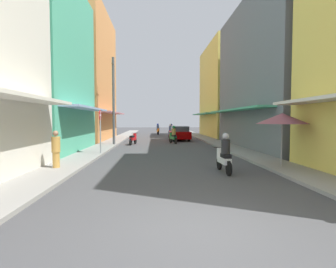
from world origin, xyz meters
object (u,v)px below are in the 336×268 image
motorbike_orange (158,130)px  parked_car (180,133)px  motorbike_green (173,136)px  motorbike_blue (171,132)px  street_sign_no_entry (100,126)px  motorbike_maroon (172,130)px  motorbike_red (133,139)px  pedestrian_crossing (56,151)px  motorbike_white (224,155)px  vendor_umbrella (282,119)px  utility_pole (114,101)px

motorbike_orange → parked_car: (2.05, -10.55, 0.04)m
motorbike_green → motorbike_blue: bearing=88.2°
parked_car → street_sign_no_entry: (-5.68, -10.96, 0.98)m
motorbike_green → motorbike_blue: size_ratio=1.00×
motorbike_maroon → parked_car: size_ratio=0.42×
motorbike_orange → motorbike_red: 15.03m
pedestrian_crossing → street_sign_no_entry: (0.85, 4.75, 0.90)m
motorbike_orange → motorbike_blue: size_ratio=1.03×
motorbike_orange → street_sign_no_entry: size_ratio=0.68×
pedestrian_crossing → street_sign_no_entry: street_sign_no_entry is taller
motorbike_red → street_sign_no_entry: street_sign_no_entry is taller
motorbike_white → motorbike_orange: (-2.27, 27.07, 0.00)m
motorbike_green → pedestrian_crossing: (-5.65, -12.30, 0.12)m
motorbike_maroon → motorbike_orange: bearing=125.3°
motorbike_blue → pedestrian_crossing: size_ratio=1.07×
parked_car → pedestrian_crossing: pedestrian_crossing is taller
motorbike_orange → parked_car: 10.74m
motorbike_white → pedestrian_crossing: size_ratio=1.10×
motorbike_red → vendor_umbrella: 13.67m
pedestrian_crossing → vendor_umbrella: (9.38, -0.15, 1.31)m
parked_car → utility_pole: bearing=-138.6°
motorbike_blue → motorbike_green: bearing=-91.8°
vendor_umbrella → parked_car: bearing=100.2°
motorbike_green → motorbike_maroon: 11.49m
motorbike_orange → utility_pole: 16.35m
motorbike_blue → motorbike_maroon: 3.67m
motorbike_white → motorbike_orange: size_ratio=1.00×
motorbike_orange → motorbike_red: bearing=-98.6°
motorbike_white → street_sign_no_entry: size_ratio=0.68×
parked_car → pedestrian_crossing: 17.01m
street_sign_no_entry → motorbike_red: bearing=78.3°
motorbike_blue → street_sign_no_entry: size_ratio=0.66×
motorbike_green → motorbike_orange: bearing=94.8°
pedestrian_crossing → motorbike_orange: bearing=80.3°
motorbike_blue → parked_car: size_ratio=0.42×
motorbike_blue → motorbike_maroon: bearing=84.6°
motorbike_maroon → vendor_umbrella: vendor_umbrella is taller
motorbike_maroon → pedestrian_crossing: pedestrian_crossing is taller
motorbike_maroon → motorbike_blue: bearing=-95.4°
motorbike_green → utility_pole: utility_pole is taller
motorbike_maroon → pedestrian_crossing: size_ratio=1.08×
motorbike_white → utility_pole: utility_pole is taller
motorbike_blue → motorbike_red: 9.47m
motorbike_blue → motorbike_red: size_ratio=0.99×
street_sign_no_entry → motorbike_orange: bearing=80.4°
motorbike_orange → motorbike_white: bearing=-85.2°
motorbike_orange → motorbike_maroon: same height
pedestrian_crossing → vendor_umbrella: 9.47m
motorbike_green → motorbike_maroon: size_ratio=0.99×
motorbike_green → vendor_umbrella: bearing=-73.3°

